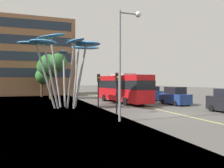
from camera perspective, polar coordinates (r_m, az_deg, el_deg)
The scene contains 12 objects.
ground at distance 19.68m, azimuth 11.39°, elevation -7.75°, with size 120.00×240.00×0.10m.
red_bus at distance 29.16m, azimuth 2.75°, elevation -0.77°, with size 3.46×11.03×3.79m.
leaf_sculpture at distance 24.35m, azimuth -11.85°, elevation 8.95°, with size 8.85×9.37×8.13m.
traffic_light_kerb_near at distance 19.39m, azimuth 1.28°, elevation -0.03°, with size 0.28×0.42×3.57m.
traffic_light_kerb_far at distance 23.69m, azimuth -3.45°, elevation 0.16°, with size 0.28×0.42×3.59m.
car_parked_mid at distance 27.98m, azimuth 15.69°, elevation -3.06°, with size 1.94×4.19×2.15m.
car_parked_far at distance 34.08m, azimuth 9.81°, elevation -2.39°, with size 1.94×4.19×2.07m.
car_side_street at distance 39.61m, azimuth 4.16°, elevation -1.98°, with size 1.94×4.44×2.01m.
street_lamp at distance 16.17m, azimuth 3.24°, elevation 8.49°, with size 1.75×0.44×7.92m.
tree_pavement_near at distance 36.65m, azimuth -14.67°, elevation 4.83°, with size 4.41×4.16×7.15m.
tree_pavement_far at distance 42.66m, azimuth -16.51°, elevation 3.09°, with size 3.79×4.31×6.74m.
backdrop_building at distance 50.63m, azimuth -25.35°, elevation 6.15°, with size 26.50×10.11×15.30m.
Camera 1 is at (-10.81, -16.65, 2.88)m, focal length 36.03 mm.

